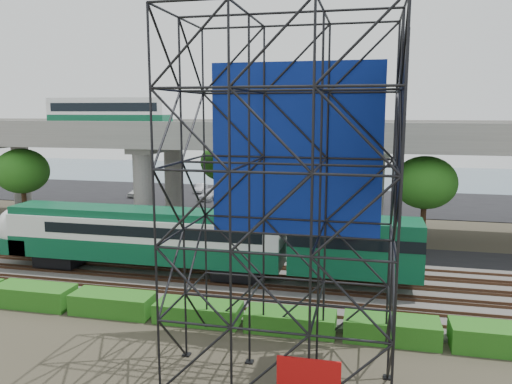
# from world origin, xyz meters

# --- Properties ---
(ground) EXTENTS (140.00, 140.00, 0.00)m
(ground) POSITION_xyz_m (0.00, 0.00, 0.00)
(ground) COLOR #474233
(ground) RESTS_ON ground
(ballast_bed) EXTENTS (90.00, 12.00, 0.20)m
(ballast_bed) POSITION_xyz_m (0.00, 2.00, 0.10)
(ballast_bed) COLOR slate
(ballast_bed) RESTS_ON ground
(service_road) EXTENTS (90.00, 5.00, 0.08)m
(service_road) POSITION_xyz_m (0.00, 10.50, 0.04)
(service_road) COLOR black
(service_road) RESTS_ON ground
(parking_lot) EXTENTS (90.00, 18.00, 0.08)m
(parking_lot) POSITION_xyz_m (0.00, 34.00, 0.04)
(parking_lot) COLOR black
(parking_lot) RESTS_ON ground
(harbor_water) EXTENTS (140.00, 40.00, 0.03)m
(harbor_water) POSITION_xyz_m (0.00, 56.00, 0.01)
(harbor_water) COLOR #435F6E
(harbor_water) RESTS_ON ground
(rail_tracks) EXTENTS (90.00, 9.52, 0.16)m
(rail_tracks) POSITION_xyz_m (0.00, 2.00, 0.28)
(rail_tracks) COLOR #472D1E
(rail_tracks) RESTS_ON ballast_bed
(commuter_train) EXTENTS (29.30, 3.06, 4.30)m
(commuter_train) POSITION_xyz_m (-2.91, 2.00, 2.88)
(commuter_train) COLOR black
(commuter_train) RESTS_ON rail_tracks
(overpass) EXTENTS (80.00, 12.00, 12.40)m
(overpass) POSITION_xyz_m (-1.09, 16.00, 8.21)
(overpass) COLOR #9E9B93
(overpass) RESTS_ON ground
(scaffold_tower) EXTENTS (9.36, 6.36, 15.00)m
(scaffold_tower) POSITION_xyz_m (6.23, -7.98, 7.47)
(scaffold_tower) COLOR black
(scaffold_tower) RESTS_ON ground
(hedge_strip) EXTENTS (34.60, 1.80, 1.20)m
(hedge_strip) POSITION_xyz_m (1.01, -4.30, 0.56)
(hedge_strip) COLOR #1B5B15
(hedge_strip) RESTS_ON ground
(trees) EXTENTS (40.94, 16.94, 7.69)m
(trees) POSITION_xyz_m (-4.67, 16.17, 5.57)
(trees) COLOR #382314
(trees) RESTS_ON ground
(suv) EXTENTS (5.61, 3.83, 1.43)m
(suv) POSITION_xyz_m (-2.35, 10.76, 0.79)
(suv) COLOR black
(suv) RESTS_ON service_road
(parked_cars) EXTENTS (38.64, 9.55, 1.31)m
(parked_cars) POSITION_xyz_m (-0.93, 33.32, 0.69)
(parked_cars) COLOR silver
(parked_cars) RESTS_ON parking_lot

